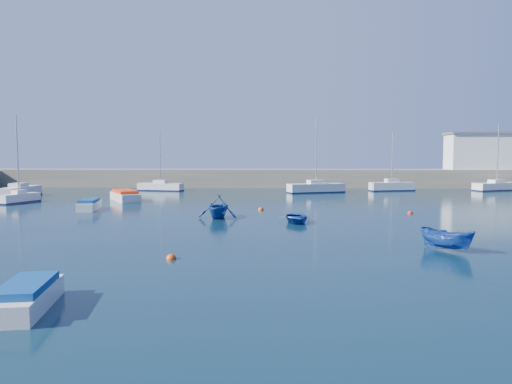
{
  "coord_description": "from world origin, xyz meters",
  "views": [
    {
      "loc": [
        -0.89,
        -26.47,
        5.04
      ],
      "look_at": [
        -1.94,
        16.79,
        1.6
      ],
      "focal_mm": 35.0,
      "sensor_mm": 36.0,
      "label": 1
    }
  ],
  "objects_px": {
    "sailboat_3": "(19,198)",
    "sailboat_5": "(160,186)",
    "motorboat_2": "(125,196)",
    "dinghy_left": "(218,206)",
    "sailboat_4": "(19,191)",
    "sailboat_8": "(497,186)",
    "sailboat_6": "(316,188)",
    "motorboat_3": "(27,296)",
    "harbor_office": "(483,152)",
    "dinghy_right": "(447,239)",
    "motorboat_1": "(89,205)",
    "sailboat_7": "(392,186)",
    "dinghy_center": "(296,218)"
  },
  "relations": [
    {
      "from": "harbor_office",
      "to": "dinghy_left",
      "type": "height_order",
      "value": "harbor_office"
    },
    {
      "from": "sailboat_8",
      "to": "dinghy_right",
      "type": "height_order",
      "value": "sailboat_8"
    },
    {
      "from": "sailboat_4",
      "to": "dinghy_right",
      "type": "relative_size",
      "value": 3.08
    },
    {
      "from": "motorboat_2",
      "to": "dinghy_left",
      "type": "height_order",
      "value": "dinghy_left"
    },
    {
      "from": "harbor_office",
      "to": "motorboat_1",
      "type": "relative_size",
      "value": 2.46
    },
    {
      "from": "harbor_office",
      "to": "sailboat_7",
      "type": "relative_size",
      "value": 1.28
    },
    {
      "from": "sailboat_5",
      "to": "motorboat_2",
      "type": "xyz_separation_m",
      "value": [
        -0.73,
        -13.78,
        -0.03
      ]
    },
    {
      "from": "sailboat_3",
      "to": "motorboat_3",
      "type": "xyz_separation_m",
      "value": [
        17.16,
        -33.56,
        -0.1
      ]
    },
    {
      "from": "sailboat_3",
      "to": "sailboat_4",
      "type": "relative_size",
      "value": 0.64
    },
    {
      "from": "sailboat_3",
      "to": "sailboat_4",
      "type": "xyz_separation_m",
      "value": [
        -3.49,
        6.82,
        0.1
      ]
    },
    {
      "from": "motorboat_2",
      "to": "sailboat_6",
      "type": "bearing_deg",
      "value": -1.68
    },
    {
      "from": "sailboat_8",
      "to": "sailboat_4",
      "type": "bearing_deg",
      "value": 77.74
    },
    {
      "from": "motorboat_2",
      "to": "dinghy_left",
      "type": "xyz_separation_m",
      "value": [
        11.12,
        -13.54,
        0.38
      ]
    },
    {
      "from": "sailboat_3",
      "to": "dinghy_left",
      "type": "bearing_deg",
      "value": -8.24
    },
    {
      "from": "sailboat_3",
      "to": "sailboat_5",
      "type": "height_order",
      "value": "sailboat_5"
    },
    {
      "from": "sailboat_3",
      "to": "sailboat_8",
      "type": "distance_m",
      "value": 58.0
    },
    {
      "from": "dinghy_left",
      "to": "harbor_office",
      "type": "bearing_deg",
      "value": 52.85
    },
    {
      "from": "sailboat_7",
      "to": "dinghy_left",
      "type": "xyz_separation_m",
      "value": [
        -20.09,
        -27.82,
        0.28
      ]
    },
    {
      "from": "sailboat_8",
      "to": "sailboat_5",
      "type": "bearing_deg",
      "value": 69.15
    },
    {
      "from": "sailboat_5",
      "to": "dinghy_left",
      "type": "xyz_separation_m",
      "value": [
        10.39,
        -27.32,
        0.35
      ]
    },
    {
      "from": "sailboat_4",
      "to": "sailboat_8",
      "type": "bearing_deg",
      "value": 11.59
    },
    {
      "from": "motorboat_2",
      "to": "dinghy_left",
      "type": "distance_m",
      "value": 17.52
    },
    {
      "from": "motorboat_2",
      "to": "motorboat_3",
      "type": "bearing_deg",
      "value": -108.39
    },
    {
      "from": "sailboat_6",
      "to": "motorboat_2",
      "type": "relative_size",
      "value": 1.63
    },
    {
      "from": "motorboat_2",
      "to": "dinghy_left",
      "type": "bearing_deg",
      "value": -80.29
    },
    {
      "from": "motorboat_1",
      "to": "dinghy_left",
      "type": "distance_m",
      "value": 12.95
    },
    {
      "from": "sailboat_3",
      "to": "motorboat_1",
      "type": "distance_m",
      "value": 10.98
    },
    {
      "from": "dinghy_left",
      "to": "sailboat_6",
      "type": "bearing_deg",
      "value": 76.26
    },
    {
      "from": "sailboat_5",
      "to": "dinghy_left",
      "type": "distance_m",
      "value": 29.23
    },
    {
      "from": "motorboat_3",
      "to": "sailboat_4",
      "type": "bearing_deg",
      "value": 108.54
    },
    {
      "from": "dinghy_center",
      "to": "sailboat_3",
      "type": "bearing_deg",
      "value": 148.23
    },
    {
      "from": "sailboat_8",
      "to": "sailboat_6",
      "type": "bearing_deg",
      "value": 76.8
    },
    {
      "from": "harbor_office",
      "to": "dinghy_center",
      "type": "distance_m",
      "value": 46.98
    },
    {
      "from": "sailboat_6",
      "to": "motorboat_1",
      "type": "height_order",
      "value": "sailboat_6"
    },
    {
      "from": "motorboat_1",
      "to": "motorboat_2",
      "type": "height_order",
      "value": "motorboat_2"
    },
    {
      "from": "sailboat_3",
      "to": "sailboat_4",
      "type": "height_order",
      "value": "sailboat_4"
    },
    {
      "from": "sailboat_3",
      "to": "dinghy_left",
      "type": "distance_m",
      "value": 23.85
    },
    {
      "from": "sailboat_4",
      "to": "sailboat_7",
      "type": "height_order",
      "value": "sailboat_4"
    },
    {
      "from": "motorboat_3",
      "to": "dinghy_right",
      "type": "bearing_deg",
      "value": 22.12
    },
    {
      "from": "sailboat_6",
      "to": "dinghy_center",
      "type": "distance_m",
      "value": 27.23
    },
    {
      "from": "sailboat_5",
      "to": "sailboat_8",
      "type": "height_order",
      "value": "sailboat_8"
    },
    {
      "from": "motorboat_1",
      "to": "sailboat_8",
      "type": "bearing_deg",
      "value": 19.45
    },
    {
      "from": "harbor_office",
      "to": "dinghy_right",
      "type": "height_order",
      "value": "harbor_office"
    },
    {
      "from": "dinghy_center",
      "to": "sailboat_8",
      "type": "bearing_deg",
      "value": 42.21
    },
    {
      "from": "sailboat_8",
      "to": "motorboat_1",
      "type": "relative_size",
      "value": 2.16
    },
    {
      "from": "sailboat_8",
      "to": "motorboat_3",
      "type": "height_order",
      "value": "sailboat_8"
    },
    {
      "from": "sailboat_6",
      "to": "motorboat_3",
      "type": "relative_size",
      "value": 2.32
    },
    {
      "from": "motorboat_1",
      "to": "motorboat_2",
      "type": "bearing_deg",
      "value": 77.14
    },
    {
      "from": "sailboat_5",
      "to": "sailboat_7",
      "type": "bearing_deg",
      "value": -76.84
    },
    {
      "from": "sailboat_8",
      "to": "motorboat_2",
      "type": "distance_m",
      "value": 47.76
    }
  ]
}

